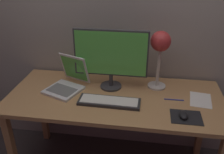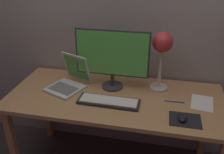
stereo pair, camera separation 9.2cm
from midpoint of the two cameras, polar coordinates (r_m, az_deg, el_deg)
name	(u,v)px [view 2 (the right image)]	position (r m, az deg, el deg)	size (l,w,h in m)	color
back_wall	(126,9)	(2.00, 4.56, 15.51)	(4.80, 0.06, 2.60)	#9E998E
desk	(115,105)	(1.88, 2.18, -6.46)	(1.60, 0.70, 0.74)	tan
monitor	(112,55)	(1.83, 1.52, 5.01)	(0.56, 0.17, 0.47)	#38383A
keyboard_main	(109,101)	(1.75, 0.75, -5.72)	(0.44, 0.15, 0.03)	#28282B
laptop	(71,78)	(1.95, -8.27, -0.34)	(0.34, 0.37, 0.25)	silver
desk_lamp	(162,47)	(1.84, 13.01, 6.76)	(0.15, 0.15, 0.45)	beige
mousepad	(185,120)	(1.67, 18.16, -9.44)	(0.20, 0.16, 0.00)	black
mouse	(182,117)	(1.65, 17.61, -8.94)	(0.06, 0.10, 0.03)	black
paper_sheet_near_mouse	(202,103)	(1.88, 21.53, -5.60)	(0.15, 0.21, 0.00)	white
pen	(175,102)	(1.83, 15.74, -5.57)	(0.01, 0.01, 0.14)	#2633A5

